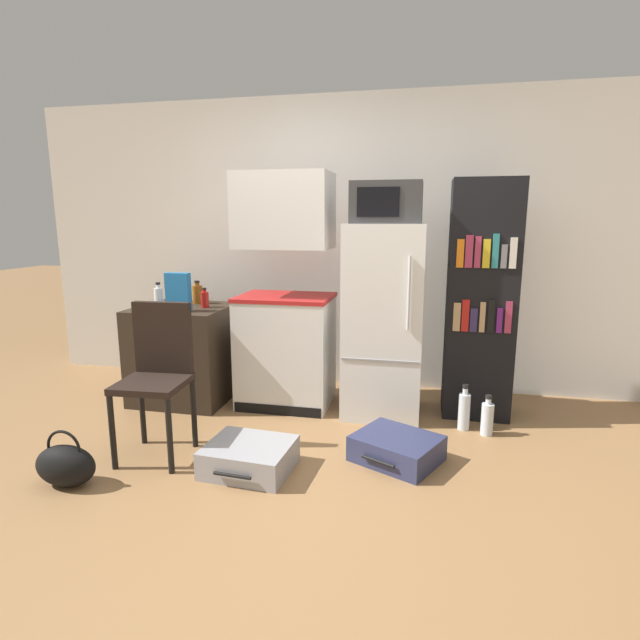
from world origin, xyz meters
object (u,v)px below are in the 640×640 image
(bottle_milk_white, at_px, (159,298))
(bowl, at_px, (179,304))
(handbag, at_px, (66,465))
(refrigerator, at_px, (384,321))
(water_bottle_front, at_px, (487,418))
(bottle_amber_beer, at_px, (198,294))
(suitcase_large_flat, at_px, (249,457))
(kitchen_hutch, at_px, (285,303))
(chair, at_px, (158,365))
(bottle_ketchup_red, at_px, (205,299))
(water_bottle_middle, at_px, (464,410))
(side_table, at_px, (185,353))
(cereal_box, at_px, (178,292))
(microwave, at_px, (387,203))
(suitcase_small_flat, at_px, (397,448))
(bookshelf, at_px, (480,301))

(bottle_milk_white, distance_m, bowl, 0.21)
(bowl, relative_size, handbag, 0.34)
(refrigerator, relative_size, water_bottle_front, 5.00)
(water_bottle_front, bearing_deg, bottle_amber_beer, 169.53)
(suitcase_large_flat, height_order, handbag, handbag)
(kitchen_hutch, relative_size, chair, 1.89)
(bottle_milk_white, bearing_deg, kitchen_hutch, 11.49)
(bottle_ketchup_red, height_order, water_bottle_middle, bottle_ketchup_red)
(side_table, height_order, handbag, side_table)
(bottle_ketchup_red, bearing_deg, handbag, -97.88)
(side_table, bearing_deg, kitchen_hutch, 4.56)
(water_bottle_front, bearing_deg, side_table, 174.12)
(water_bottle_middle, bearing_deg, cereal_box, -179.65)
(cereal_box, bearing_deg, bottle_amber_beer, 93.85)
(microwave, bearing_deg, bowl, -179.97)
(chair, distance_m, suitcase_small_flat, 1.60)
(side_table, relative_size, kitchen_hutch, 0.43)
(kitchen_hutch, xyz_separation_m, microwave, (0.79, -0.02, 0.77))
(bottle_ketchup_red, bearing_deg, water_bottle_middle, -5.28)
(cereal_box, bearing_deg, kitchen_hutch, 18.47)
(microwave, height_order, bookshelf, bookshelf)
(side_table, bearing_deg, bottle_milk_white, -134.33)
(bottle_ketchup_red, xyz_separation_m, bottle_milk_white, (-0.33, -0.14, 0.02))
(suitcase_small_flat, height_order, handbag, handbag)
(microwave, xyz_separation_m, bottle_milk_white, (-1.78, -0.18, -0.73))
(bookshelf, height_order, chair, bookshelf)
(bottle_ketchup_red, bearing_deg, water_bottle_front, -6.66)
(side_table, relative_size, cereal_box, 2.63)
(microwave, distance_m, water_bottle_middle, 1.61)
(water_bottle_middle, bearing_deg, side_table, 175.43)
(chair, bearing_deg, kitchen_hutch, 57.97)
(bottle_amber_beer, xyz_separation_m, handbag, (-0.05, -1.65, -0.75))
(bottle_milk_white, relative_size, bowl, 1.72)
(bottle_ketchup_red, height_order, water_bottle_front, bottle_ketchup_red)
(bottle_ketchup_red, height_order, bowl, bottle_ketchup_red)
(chair, height_order, water_bottle_front, chair)
(refrigerator, distance_m, bowl, 1.71)
(bookshelf, distance_m, cereal_box, 2.31)
(bowl, xyz_separation_m, suitcase_large_flat, (1.01, -1.12, -0.72))
(chair, bearing_deg, bottle_ketchup_red, 93.09)
(cereal_box, relative_size, suitcase_large_flat, 0.56)
(refrigerator, distance_m, cereal_box, 1.61)
(bottle_ketchup_red, height_order, suitcase_large_flat, bottle_ketchup_red)
(refrigerator, bearing_deg, bottle_ketchup_red, -178.41)
(suitcase_large_flat, bearing_deg, bookshelf, 45.41)
(kitchen_hutch, height_order, water_bottle_middle, kitchen_hutch)
(bookshelf, distance_m, bottle_amber_beer, 2.31)
(refrigerator, height_order, bottle_milk_white, refrigerator)
(chair, bearing_deg, water_bottle_front, 14.90)
(bottle_ketchup_red, relative_size, bottle_milk_white, 0.75)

